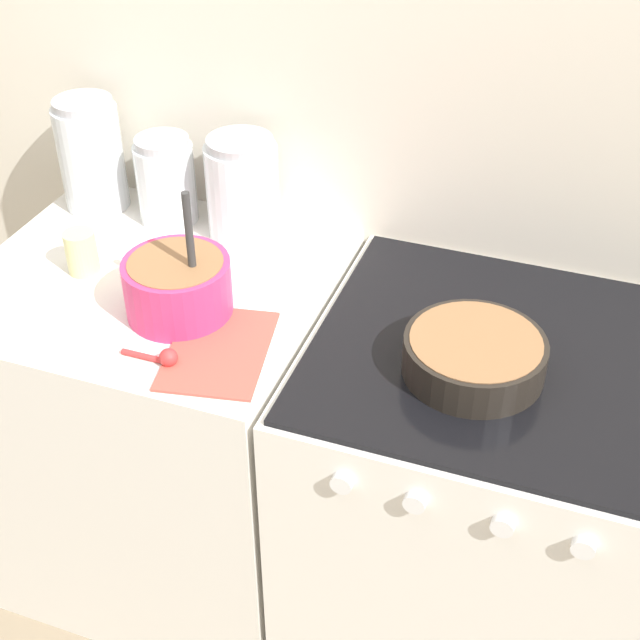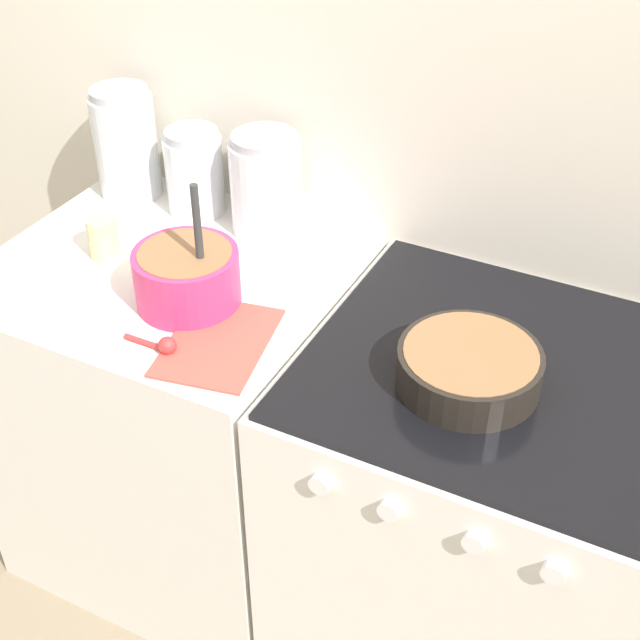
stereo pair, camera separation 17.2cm
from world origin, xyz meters
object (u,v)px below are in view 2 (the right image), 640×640
mixing_bowl (187,274)px  storage_jar_left (127,150)px  storage_jar_right (266,190)px  tin_can (103,237)px  storage_jar_middle (195,177)px  stove (478,524)px  baking_pan (469,367)px

mixing_bowl → storage_jar_left: 0.52m
storage_jar_right → tin_can: 0.38m
mixing_bowl → tin_can: size_ratio=2.94×
storage_jar_middle → storage_jar_right: bearing=-0.0°
stove → storage_jar_left: size_ratio=3.28×
storage_jar_left → baking_pan: bearing=-17.8°
tin_can → baking_pan: bearing=-3.4°
storage_jar_middle → storage_jar_left: bearing=-180.0°
storage_jar_middle → tin_can: 0.28m
mixing_bowl → baking_pan: 0.60m
stove → storage_jar_middle: (-0.85, 0.24, 0.53)m
mixing_bowl → storage_jar_middle: 0.39m
stove → tin_can: size_ratio=9.23×
mixing_bowl → baking_pan: size_ratio=1.06×
mixing_bowl → storage_jar_right: mixing_bowl is taller
mixing_bowl → storage_jar_middle: size_ratio=1.36×
stove → storage_jar_middle: storage_jar_middle is taller
stove → tin_can: bearing=-178.5°
stove → tin_can: (-0.91, -0.02, 0.49)m
storage_jar_left → stove: bearing=-13.2°
mixing_bowl → storage_jar_left: (-0.39, 0.33, 0.05)m
mixing_bowl → tin_can: bearing=166.3°
mixing_bowl → tin_can: mixing_bowl is taller
baking_pan → storage_jar_middle: (-0.80, 0.32, 0.05)m
baking_pan → storage_jar_right: storage_jar_right is taller
storage_jar_right → tin_can: bearing=-134.5°
stove → mixing_bowl: 0.83m
stove → mixing_bowl: (-0.65, -0.09, 0.51)m
baking_pan → stove: bearing=60.1°
stove → storage_jar_left: (-1.04, 0.24, 0.56)m
storage_jar_left → mixing_bowl: bearing=-40.3°
mixing_bowl → storage_jar_right: 0.34m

